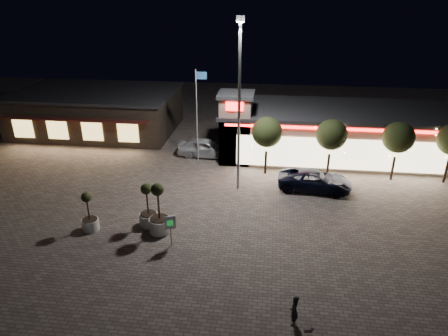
# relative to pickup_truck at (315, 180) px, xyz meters

# --- Properties ---
(ground) EXTENTS (90.00, 90.00, 0.00)m
(ground) POSITION_rel_pickup_truck_xyz_m (-7.76, -8.47, -0.76)
(ground) COLOR #73675D
(ground) RESTS_ON ground
(retail_building) EXTENTS (20.40, 8.40, 6.10)m
(retail_building) POSITION_rel_pickup_truck_xyz_m (1.75, 7.34, 1.45)
(retail_building) COLOR gray
(retail_building) RESTS_ON ground
(restaurant_building) EXTENTS (16.40, 11.00, 4.30)m
(restaurant_building) POSITION_rel_pickup_truck_xyz_m (-21.76, 11.50, 1.40)
(restaurant_building) COLOR #382D23
(restaurant_building) RESTS_ON ground
(floodlight_pole) EXTENTS (0.60, 0.40, 12.38)m
(floodlight_pole) POSITION_rel_pickup_truck_xyz_m (-5.76, -0.47, 6.26)
(floodlight_pole) COLOR gray
(floodlight_pole) RESTS_ON ground
(flagpole) EXTENTS (0.95, 0.10, 8.00)m
(flagpole) POSITION_rel_pickup_truck_xyz_m (-9.66, 4.53, 3.98)
(flagpole) COLOR white
(flagpole) RESTS_ON ground
(string_tree_a) EXTENTS (2.42, 2.42, 4.79)m
(string_tree_a) POSITION_rel_pickup_truck_xyz_m (-3.76, 2.53, 2.80)
(string_tree_a) COLOR #332319
(string_tree_a) RESTS_ON ground
(string_tree_b) EXTENTS (2.42, 2.42, 4.79)m
(string_tree_b) POSITION_rel_pickup_truck_xyz_m (1.24, 2.53, 2.80)
(string_tree_b) COLOR #332319
(string_tree_b) RESTS_ON ground
(string_tree_c) EXTENTS (2.42, 2.42, 4.79)m
(string_tree_c) POSITION_rel_pickup_truck_xyz_m (6.24, 2.53, 2.80)
(string_tree_c) COLOR #332319
(string_tree_c) RESTS_ON ground
(pickup_truck) EXTENTS (5.70, 3.04, 1.52)m
(pickup_truck) POSITION_rel_pickup_truck_xyz_m (0.00, 0.00, 0.00)
(pickup_truck) COLOR black
(pickup_truck) RESTS_ON ground
(white_sedan) EXTENTS (4.99, 2.20, 1.67)m
(white_sedan) POSITION_rel_pickup_truck_xyz_m (-9.29, 5.53, 0.07)
(white_sedan) COLOR silver
(white_sedan) RESTS_ON ground
(pedestrian) EXTENTS (0.40, 0.58, 1.52)m
(pedestrian) POSITION_rel_pickup_truck_xyz_m (-2.04, -13.66, -0.00)
(pedestrian) COLOR black
(pedestrian) RESTS_ON ground
(dog) EXTENTS (0.46, 0.21, 0.25)m
(dog) POSITION_rel_pickup_truck_xyz_m (-1.36, -14.19, -0.52)
(dog) COLOR #59514C
(dog) RESTS_ON ground
(planter_left) EXTENTS (1.06, 1.06, 2.61)m
(planter_left) POSITION_rel_pickup_truck_xyz_m (-14.48, -7.31, 0.04)
(planter_left) COLOR silver
(planter_left) RESTS_ON ground
(planter_mid) EXTENTS (1.36, 1.36, 3.35)m
(planter_mid) POSITION_rel_pickup_truck_xyz_m (-10.06, -7.00, 0.27)
(planter_mid) COLOR silver
(planter_mid) RESTS_ON ground
(planter_right) EXTENTS (1.20, 1.20, 2.94)m
(planter_right) POSITION_rel_pickup_truck_xyz_m (-10.98, -6.34, 0.15)
(planter_right) COLOR silver
(planter_right) RESTS_ON ground
(valet_sign) EXTENTS (0.62, 0.32, 1.98)m
(valet_sign) POSITION_rel_pickup_truck_xyz_m (-9.01, -8.36, 0.62)
(valet_sign) COLOR gray
(valet_sign) RESTS_ON ground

